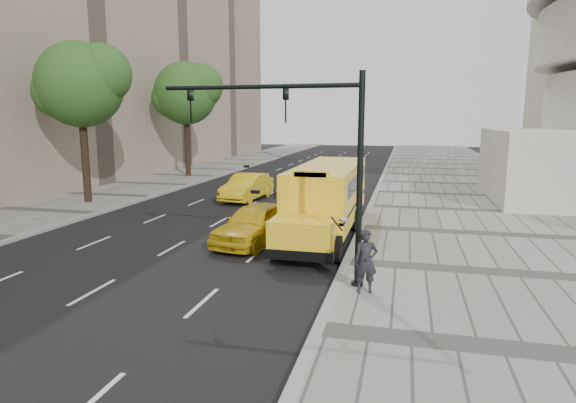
% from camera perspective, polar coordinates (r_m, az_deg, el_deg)
% --- Properties ---
extents(ground, '(140.00, 140.00, 0.00)m').
position_cam_1_polar(ground, '(23.74, -5.92, -2.57)').
color(ground, black).
rests_on(ground, ground).
extents(sidewalk_museum, '(12.00, 140.00, 0.15)m').
position_cam_1_polar(sidewalk_museum, '(22.76, 23.92, -3.73)').
color(sidewalk_museum, gray).
rests_on(sidewalk_museum, ground).
extents(sidewalk_far, '(6.00, 140.00, 0.15)m').
position_cam_1_polar(sidewalk_far, '(29.27, -26.66, -1.06)').
color(sidewalk_far, gray).
rests_on(sidewalk_far, ground).
extents(curb_museum, '(0.30, 140.00, 0.15)m').
position_cam_1_polar(curb_museum, '(22.46, 8.67, -3.15)').
color(curb_museum, gray).
rests_on(curb_museum, ground).
extents(curb_far, '(0.30, 140.00, 0.15)m').
position_cam_1_polar(curb_far, '(27.43, -21.87, -1.39)').
color(curb_far, gray).
rests_on(curb_far, ground).
extents(tree_b, '(5.51, 4.90, 9.44)m').
position_cam_1_polar(tree_b, '(30.77, -23.30, 12.68)').
color(tree_b, black).
rests_on(tree_b, ground).
extents(tree_c, '(5.95, 5.29, 9.81)m').
position_cam_1_polar(tree_c, '(42.61, -11.92, 12.50)').
color(tree_c, black).
rests_on(tree_c, ground).
extents(school_bus, '(2.96, 11.56, 3.19)m').
position_cam_1_polar(school_bus, '(21.81, 4.73, 1.06)').
color(school_bus, yellow).
rests_on(school_bus, ground).
extents(taxi_near, '(2.88, 5.15, 1.66)m').
position_cam_1_polar(taxi_near, '(19.78, -3.86, -2.60)').
color(taxi_near, gold).
rests_on(taxi_near, ground).
extents(taxi_far, '(2.16, 5.11, 1.64)m').
position_cam_1_polar(taxi_far, '(30.29, -4.89, 1.72)').
color(taxi_far, gold).
rests_on(taxi_far, ground).
extents(pedestrian, '(0.74, 0.57, 1.83)m').
position_cam_1_polar(pedestrian, '(13.95, 9.20, -7.02)').
color(pedestrian, black).
rests_on(pedestrian, sidewalk_museum).
extents(traffic_signal, '(6.18, 0.36, 6.40)m').
position_cam_1_polar(traffic_signal, '(14.17, 2.88, 5.82)').
color(traffic_signal, black).
rests_on(traffic_signal, ground).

